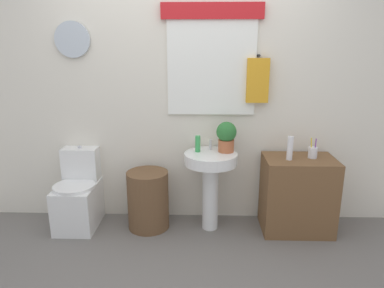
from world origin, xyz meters
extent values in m
plane|color=slate|center=(0.00, 0.00, 0.00)|extent=(8.00, 8.00, 0.00)
cube|color=silver|center=(0.00, 1.15, 1.30)|extent=(4.40, 0.10, 2.60)
cube|color=white|center=(0.25, 1.08, 1.49)|extent=(0.81, 0.03, 0.86)
cube|color=red|center=(0.25, 1.07, 1.98)|extent=(0.91, 0.04, 0.14)
cylinder|color=silver|center=(-1.01, 1.08, 1.74)|extent=(0.32, 0.03, 0.32)
cylinder|color=black|center=(0.67, 1.07, 1.60)|extent=(0.02, 0.06, 0.02)
cube|color=gold|center=(0.67, 1.05, 1.38)|extent=(0.20, 0.05, 0.40)
cube|color=white|center=(-1.01, 0.85, 0.21)|extent=(0.36, 0.50, 0.42)
cylinder|color=white|center=(-1.01, 0.79, 0.43)|extent=(0.38, 0.38, 0.03)
cube|color=white|center=(-1.01, 1.02, 0.58)|extent=(0.34, 0.18, 0.32)
cylinder|color=silver|center=(-1.01, 1.02, 0.75)|extent=(0.04, 0.04, 0.02)
cylinder|color=brown|center=(-0.34, 0.85, 0.28)|extent=(0.39, 0.39, 0.56)
cylinder|color=white|center=(0.25, 0.85, 0.32)|extent=(0.15, 0.15, 0.65)
cylinder|color=white|center=(0.25, 0.85, 0.70)|extent=(0.48, 0.48, 0.10)
cylinder|color=silver|center=(0.25, 0.97, 0.80)|extent=(0.03, 0.03, 0.10)
cube|color=brown|center=(1.06, 0.85, 0.35)|extent=(0.64, 0.44, 0.71)
cylinder|color=green|center=(0.13, 0.90, 0.82)|extent=(0.05, 0.05, 0.15)
cylinder|color=#AD5B38|center=(0.39, 0.91, 0.80)|extent=(0.14, 0.14, 0.11)
sphere|color=#2D7033|center=(0.39, 0.91, 0.93)|extent=(0.18, 0.18, 0.18)
cylinder|color=white|center=(0.95, 0.81, 0.81)|extent=(0.05, 0.05, 0.21)
cylinder|color=silver|center=(1.17, 0.87, 0.76)|extent=(0.08, 0.08, 0.10)
cylinder|color=purple|center=(1.19, 0.86, 0.80)|extent=(0.02, 0.04, 0.18)
cylinder|color=yellow|center=(1.15, 0.87, 0.80)|extent=(0.02, 0.04, 0.18)
camera|label=1|loc=(0.17, -2.18, 1.68)|focal=32.73mm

